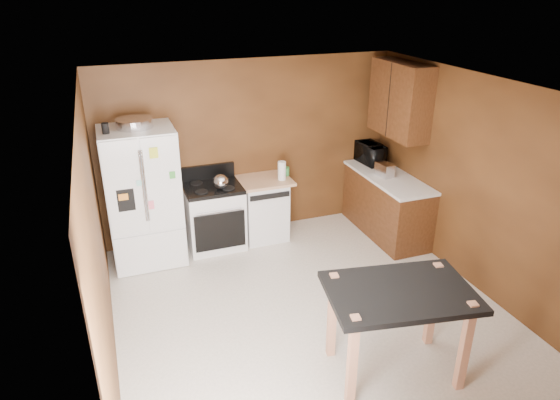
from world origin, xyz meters
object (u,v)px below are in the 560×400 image
gas_range (214,215)px  microwave (370,154)px  green_canister (286,171)px  toaster (385,170)px  paper_towel (282,171)px  kettle (221,182)px  pen_cup (105,128)px  dishwasher (263,208)px  roasting_pan (134,123)px  refrigerator (143,197)px  island (399,303)px

gas_range → microwave: bearing=2.3°
green_canister → gas_range: size_ratio=0.11×
green_canister → toaster: size_ratio=0.45×
paper_towel → toaster: bearing=-15.6°
green_canister → toaster: 1.39m
gas_range → kettle: bearing=-58.0°
pen_cup → dishwasher: 2.43m
microwave → gas_range: 2.52m
paper_towel → roasting_pan: bearing=178.1°
dishwasher → gas_range: bearing=-178.1°
refrigerator → gas_range: size_ratio=1.64×
pen_cup → kettle: bearing=1.1°
toaster → gas_range: (-2.37, 0.46, -0.53)m
paper_towel → microwave: 1.49m
green_canister → refrigerator: size_ratio=0.07×
kettle → microwave: (2.37, 0.24, 0.04)m
roasting_pan → kettle: bearing=-7.3°
paper_towel → gas_range: (-0.97, 0.07, -0.56)m
paper_towel → refrigerator: refrigerator is taller
roasting_pan → toaster: bearing=-7.9°
roasting_pan → kettle: roasting_pan is taller
pen_cup → microwave: size_ratio=0.25×
gas_range → island: (1.02, -3.00, 0.32)m
paper_towel → dishwasher: (-0.25, 0.10, -0.57)m
roasting_pan → refrigerator: (-0.00, -0.05, -0.96)m
toaster → pen_cup: bearing=166.8°
pen_cup → gas_range: (1.25, 0.16, -1.40)m
microwave → refrigerator: size_ratio=0.28×
pen_cup → dishwasher: bearing=5.5°
gas_range → pen_cup: bearing=-172.5°
gas_range → toaster: bearing=-11.0°
pen_cup → paper_towel: size_ratio=0.48×
roasting_pan → paper_towel: bearing=-1.9°
green_canister → gas_range: (-1.08, -0.07, -0.49)m
refrigerator → island: bearing=-56.7°
microwave → toaster: bearing=165.8°
island → toaster: bearing=62.0°
toaster → microwave: 0.57m
roasting_pan → refrigerator: bearing=-91.9°
green_canister → toaster: (1.29, -0.53, 0.05)m
roasting_pan → island: 3.71m
paper_towel → refrigerator: 1.88m
pen_cup → toaster: size_ratio=0.49×
roasting_pan → pen_cup: pen_cup is taller
microwave → gas_range: size_ratio=0.45×
pen_cup → refrigerator: size_ratio=0.07×
island → gas_range: bearing=108.8°
green_canister → dishwasher: size_ratio=0.13×
pen_cup → roasting_pan: bearing=24.4°
green_canister → gas_range: gas_range is taller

